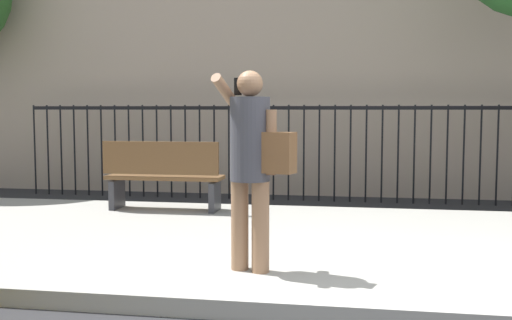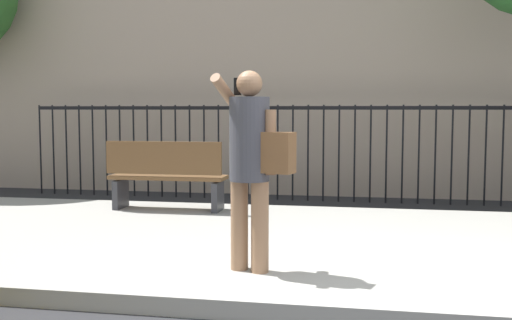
% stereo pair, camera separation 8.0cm
% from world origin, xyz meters
% --- Properties ---
extents(sidewalk, '(28.00, 4.40, 0.15)m').
position_xyz_m(sidewalk, '(0.00, 2.20, 0.07)').
color(sidewalk, '#9E9B93').
rests_on(sidewalk, ground).
extents(iron_fence, '(12.03, 0.04, 1.60)m').
position_xyz_m(iron_fence, '(0.00, 5.90, 1.02)').
color(iron_fence, black).
rests_on(iron_fence, ground).
extents(pedestrian_on_phone, '(0.71, 0.52, 1.71)m').
position_xyz_m(pedestrian_on_phone, '(-1.11, 0.83, 1.14)').
color(pedestrian_on_phone, '#936B4C').
rests_on(pedestrian_on_phone, sidewalk).
extents(street_bench, '(1.60, 0.45, 0.95)m').
position_xyz_m(street_bench, '(-2.85, 3.68, 0.65)').
color(street_bench, brown).
rests_on(street_bench, sidewalk).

